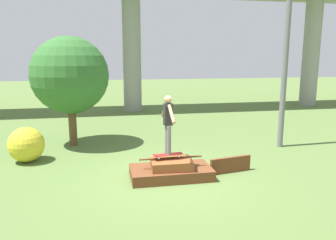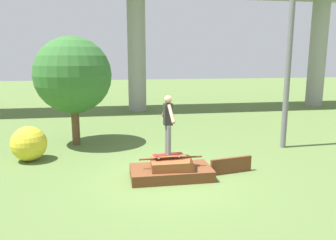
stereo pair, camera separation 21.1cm
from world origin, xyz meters
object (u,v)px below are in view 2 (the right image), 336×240
object	(u,v)px
skateboard	(168,155)
tree_behind_left	(73,75)
utility_pole	(291,30)
bush_yellow_flowering	(29,144)
skater	(168,121)

from	to	relation	value
skateboard	tree_behind_left	size ratio (longest dim) A/B	0.21
skateboard	utility_pole	size ratio (longest dim) A/B	0.10
tree_behind_left	bush_yellow_flowering	xyz separation A→B (m)	(-1.28, -1.80, -2.07)
skateboard	tree_behind_left	world-z (taller)	tree_behind_left
bush_yellow_flowering	tree_behind_left	bearing A→B (deg)	54.57
skateboard	utility_pole	xyz separation A→B (m)	(4.74, 2.38, 3.57)
skateboard	skater	world-z (taller)	skater
skateboard	tree_behind_left	distance (m)	5.37
skateboard	tree_behind_left	xyz separation A→B (m)	(-2.87, 4.10, 1.96)
bush_yellow_flowering	utility_pole	bearing A→B (deg)	0.57
skateboard	utility_pole	distance (m)	6.39
skateboard	utility_pole	world-z (taller)	utility_pole
skater	utility_pole	world-z (taller)	utility_pole
bush_yellow_flowering	skater	bearing A→B (deg)	-28.92
skateboard	skater	bearing A→B (deg)	-25.11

